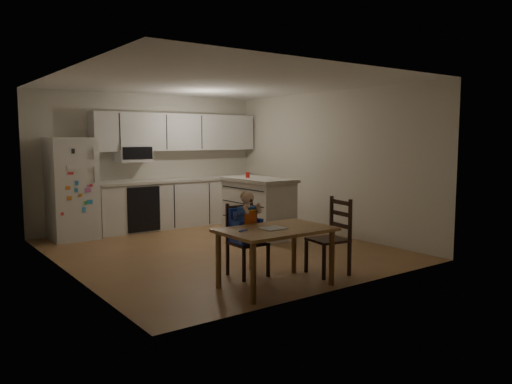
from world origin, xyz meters
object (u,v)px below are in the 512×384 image
at_px(kitchen_island, 258,207).
at_px(dining_table, 276,236).
at_px(refrigerator, 72,188).
at_px(chair_booster, 246,225).
at_px(red_cup, 248,175).
at_px(chair_side, 334,231).

relative_size(kitchen_island, dining_table, 1.08).
relative_size(refrigerator, dining_table, 1.35).
relative_size(refrigerator, kitchen_island, 1.24).
bearing_deg(dining_table, chair_booster, 89.96).
relative_size(kitchen_island, chair_booster, 1.30).
distance_m(kitchen_island, chair_booster, 2.44).
distance_m(red_cup, dining_table, 3.08).
distance_m(kitchen_island, dining_table, 2.92).
bearing_deg(kitchen_island, dining_table, -122.56).
height_order(refrigerator, chair_booster, refrigerator).
bearing_deg(refrigerator, dining_table, -75.82).
height_order(kitchen_island, chair_side, kitchen_island).
height_order(chair_booster, chair_side, chair_booster).
bearing_deg(red_cup, kitchen_island, -66.71).
xyz_separation_m(refrigerator, red_cup, (2.54, -1.50, 0.21)).
height_order(refrigerator, chair_side, refrigerator).
height_order(red_cup, dining_table, red_cup).
bearing_deg(red_cup, chair_side, -101.71).
xyz_separation_m(dining_table, chair_side, (0.94, 0.02, -0.05)).
bearing_deg(chair_booster, red_cup, 54.59).
height_order(refrigerator, red_cup, refrigerator).
bearing_deg(refrigerator, chair_booster, -73.56).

